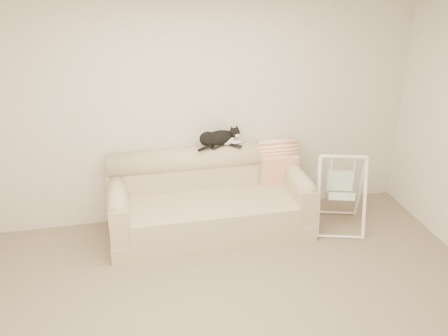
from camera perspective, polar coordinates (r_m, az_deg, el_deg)
name	(u,v)px	position (r m, az deg, el deg)	size (l,w,h in m)	color
ground_plane	(238,324)	(4.49, 1.56, -17.41)	(5.00, 5.00, 0.00)	#725F4B
room_shell	(240,162)	(3.65, 1.84, 0.71)	(5.04, 4.04, 2.60)	beige
sofa	(209,201)	(5.60, -1.75, -3.75)	(2.20, 0.93, 0.90)	tan
remote_a	(217,146)	(5.59, -0.77, 2.54)	(0.17, 0.15, 0.03)	black
remote_b	(235,145)	(5.61, 1.22, 2.60)	(0.16, 0.15, 0.02)	black
tuxedo_cat	(218,138)	(5.57, -0.64, 3.47)	(0.54, 0.32, 0.22)	black
throw_blanket	(277,156)	(5.83, 6.02, 1.38)	(0.43, 0.38, 0.58)	#D0623C
baby_swing	(340,191)	(5.75, 13.12, -2.59)	(0.68, 0.70, 0.89)	white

